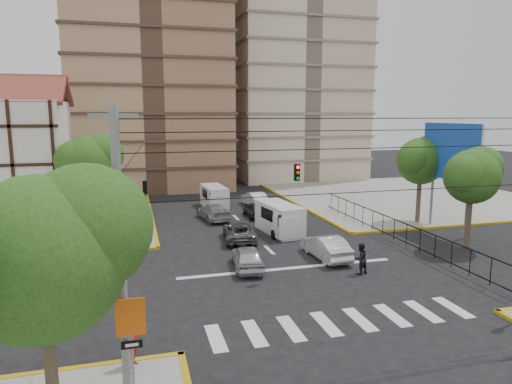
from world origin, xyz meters
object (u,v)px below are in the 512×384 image
object	(u,v)px
car_white_front_right	(326,247)
van_left_lane	(215,198)
pedestrian_crosswalk	(360,259)
district_sign	(131,326)
van_right_lane	(280,220)
pedestrian_sw_corner	(132,343)
traffic_light_nw	(145,202)
car_silver_front_left	(247,257)

from	to	relation	value
car_white_front_right	van_left_lane	bearing A→B (deg)	-79.62
pedestrian_crosswalk	van_left_lane	bearing A→B (deg)	-94.55
car_white_front_right	district_sign	bearing A→B (deg)	42.39
van_right_lane	pedestrian_crosswalk	xyz separation A→B (m)	(1.58, -9.52, -0.20)
pedestrian_sw_corner	traffic_light_nw	bearing A→B (deg)	25.94
van_right_lane	pedestrian_crosswalk	distance (m)	9.65
pedestrian_sw_corner	van_right_lane	bearing A→B (deg)	-3.89
van_right_lane	pedestrian_sw_corner	size ratio (longest dim) A/B	3.01
van_right_lane	pedestrian_crosswalk	bearing A→B (deg)	-88.30
district_sign	van_right_lane	size ratio (longest dim) A/B	0.61
pedestrian_crosswalk	traffic_light_nw	bearing A→B (deg)	-54.19
district_sign	car_silver_front_left	size ratio (longest dim) A/B	0.79
traffic_light_nw	car_silver_front_left	xyz separation A→B (m)	(5.47, -5.99, -2.42)
car_silver_front_left	pedestrian_sw_corner	bearing A→B (deg)	61.42
car_white_front_right	car_silver_front_left	bearing A→B (deg)	4.05
van_left_lane	car_silver_front_left	bearing A→B (deg)	-98.07
van_left_lane	pedestrian_crosswalk	world-z (taller)	van_left_lane
car_silver_front_left	van_left_lane	bearing A→B (deg)	-87.83
traffic_light_nw	car_silver_front_left	bearing A→B (deg)	-47.58
district_sign	van_left_lane	size ratio (longest dim) A/B	0.67
traffic_light_nw	pedestrian_sw_corner	size ratio (longest dim) A/B	2.54
district_sign	van_left_lane	distance (m)	29.91
traffic_light_nw	pedestrian_crosswalk	size ratio (longest dim) A/B	2.47
traffic_light_nw	van_left_lane	bearing A→B (deg)	60.19
district_sign	pedestrian_crosswalk	xyz separation A→B (m)	(12.40, 8.51, -1.56)
van_right_lane	pedestrian_sw_corner	distance (m)	19.57
traffic_light_nw	car_white_front_right	size ratio (longest dim) A/B	0.99
district_sign	van_left_lane	world-z (taller)	district_sign
traffic_light_nw	district_sign	world-z (taller)	traffic_light_nw
traffic_light_nw	pedestrian_crosswalk	world-z (taller)	traffic_light_nw
car_white_front_right	traffic_light_nw	bearing A→B (deg)	-29.25
district_sign	car_silver_front_left	distance (m)	12.93
car_silver_front_left	pedestrian_crosswalk	xyz separation A→B (m)	(5.93, -2.54, 0.20)
car_silver_front_left	car_white_front_right	world-z (taller)	car_white_front_right
traffic_light_nw	van_right_lane	bearing A→B (deg)	5.75
car_silver_front_left	district_sign	bearing A→B (deg)	65.96
car_silver_front_left	car_white_front_right	bearing A→B (deg)	-167.14
car_white_front_right	pedestrian_sw_corner	size ratio (longest dim) A/B	2.57
van_left_lane	car_white_front_right	size ratio (longest dim) A/B	1.07
district_sign	car_white_front_right	bearing A→B (deg)	44.88
van_right_lane	van_left_lane	world-z (taller)	van_right_lane
traffic_light_nw	district_sign	size ratio (longest dim) A/B	1.38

